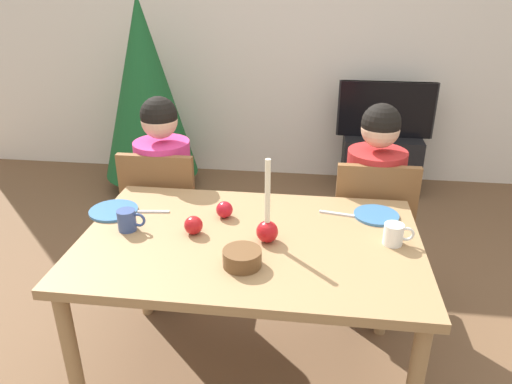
{
  "coord_description": "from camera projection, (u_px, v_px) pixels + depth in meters",
  "views": [
    {
      "loc": [
        0.25,
        -1.72,
        1.76
      ],
      "look_at": [
        0.0,
        0.2,
        0.87
      ],
      "focal_mm": 34.0,
      "sensor_mm": 36.0,
      "label": 1
    }
  ],
  "objects": [
    {
      "name": "mug_right",
      "position": [
        394.0,
        234.0,
        1.94
      ],
      "size": [
        0.12,
        0.08,
        0.09
      ],
      "color": "white",
      "rests_on": "dining_table"
    },
    {
      "name": "dining_table",
      "position": [
        250.0,
        256.0,
        2.03
      ],
      "size": [
        1.4,
        0.9,
        0.75
      ],
      "color": "#99754C",
      "rests_on": "ground"
    },
    {
      "name": "apple_near_candle",
      "position": [
        193.0,
        225.0,
        2.02
      ],
      "size": [
        0.08,
        0.08,
        0.08
      ],
      "primitive_type": "sphere",
      "color": "#B01619",
      "rests_on": "dining_table"
    },
    {
      "name": "christmas_tree",
      "position": [
        145.0,
        89.0,
        3.96
      ],
      "size": [
        0.79,
        0.79,
        1.69
      ],
      "color": "brown",
      "rests_on": "ground"
    },
    {
      "name": "bowl_walnuts",
      "position": [
        241.0,
        258.0,
        1.8
      ],
      "size": [
        0.15,
        0.15,
        0.07
      ],
      "primitive_type": "cylinder",
      "color": "brown",
      "rests_on": "dining_table"
    },
    {
      "name": "person_right_child",
      "position": [
        371.0,
        215.0,
        2.58
      ],
      "size": [
        0.3,
        0.3,
        1.17
      ],
      "color": "#33384C",
      "rests_on": "ground"
    },
    {
      "name": "tv_stand",
      "position": [
        380.0,
        163.0,
        4.19
      ],
      "size": [
        0.64,
        0.4,
        0.48
      ],
      "primitive_type": "cube",
      "color": "black",
      "rests_on": "ground"
    },
    {
      "name": "fork_left",
      "position": [
        150.0,
        212.0,
        2.21
      ],
      "size": [
        0.18,
        0.04,
        0.01
      ],
      "primitive_type": "cube",
      "rotation": [
        0.0,
        0.0,
        0.12
      ],
      "color": "silver",
      "rests_on": "dining_table"
    },
    {
      "name": "person_left_child",
      "position": [
        166.0,
        203.0,
        2.71
      ],
      "size": [
        0.3,
        0.3,
        1.17
      ],
      "color": "#33384C",
      "rests_on": "ground"
    },
    {
      "name": "candle_centerpiece",
      "position": [
        267.0,
        226.0,
        1.95
      ],
      "size": [
        0.09,
        0.09,
        0.36
      ],
      "color": "red",
      "rests_on": "dining_table"
    },
    {
      "name": "plate_left",
      "position": [
        114.0,
        211.0,
        2.21
      ],
      "size": [
        0.22,
        0.22,
        0.01
      ],
      "primitive_type": "cylinder",
      "color": "teal",
      "rests_on": "dining_table"
    },
    {
      "name": "apple_by_left_plate",
      "position": [
        224.0,
        210.0,
        2.15
      ],
      "size": [
        0.07,
        0.07,
        0.07
      ],
      "primitive_type": "sphere",
      "color": "red",
      "rests_on": "dining_table"
    },
    {
      "name": "tv",
      "position": [
        386.0,
        110.0,
        3.99
      ],
      "size": [
        0.79,
        0.05,
        0.46
      ],
      "color": "black",
      "rests_on": "tv_stand"
    },
    {
      "name": "plate_right",
      "position": [
        376.0,
        215.0,
        2.17
      ],
      "size": [
        0.2,
        0.2,
        0.01
      ],
      "primitive_type": "cylinder",
      "color": "teal",
      "rests_on": "dining_table"
    },
    {
      "name": "chair_right",
      "position": [
        370.0,
        227.0,
        2.58
      ],
      "size": [
        0.4,
        0.4,
        0.9
      ],
      "color": "brown",
      "rests_on": "ground"
    },
    {
      "name": "mug_left",
      "position": [
        128.0,
        220.0,
        2.04
      ],
      "size": [
        0.12,
        0.08,
        0.09
      ],
      "color": "#33477F",
      "rests_on": "dining_table"
    },
    {
      "name": "fork_right",
      "position": [
        339.0,
        214.0,
        2.19
      ],
      "size": [
        0.18,
        0.05,
        0.01
      ],
      "primitive_type": "cube",
      "rotation": [
        0.0,
        0.0,
        -0.18
      ],
      "color": "silver",
      "rests_on": "dining_table"
    },
    {
      "name": "chair_left",
      "position": [
        165.0,
        215.0,
        2.71
      ],
      "size": [
        0.4,
        0.4,
        0.9
      ],
      "color": "brown",
      "rests_on": "ground"
    },
    {
      "name": "back_wall",
      "position": [
        292.0,
        29.0,
        4.11
      ],
      "size": [
        6.4,
        0.1,
        2.6
      ],
      "primitive_type": "cube",
      "color": "silver",
      "rests_on": "ground"
    },
    {
      "name": "ground_plane",
      "position": [
        251.0,
        375.0,
        2.31
      ],
      "size": [
        7.68,
        7.68,
        0.0
      ],
      "primitive_type": "plane",
      "color": "brown"
    }
  ]
}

